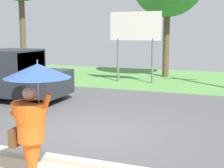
{
  "coord_description": "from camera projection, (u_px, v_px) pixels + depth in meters",
  "views": [
    {
      "loc": [
        3.25,
        -7.34,
        2.57
      ],
      "look_at": [
        0.13,
        1.0,
        1.1
      ],
      "focal_mm": 51.85,
      "sensor_mm": 36.0,
      "label": 1
    }
  ],
  "objects": [
    {
      "name": "roadside_billboard",
      "position": [
        135.0,
        31.0,
        15.99
      ],
      "size": [
        2.6,
        0.12,
        3.5
      ],
      "color": "slate",
      "rests_on": "ground_plane"
    },
    {
      "name": "ground_plane",
      "position": [
        128.0,
        108.0,
        11.06
      ],
      "size": [
        40.0,
        22.0,
        0.2
      ],
      "color": "#4C4C4F"
    },
    {
      "name": "pickup_truck",
      "position": [
        2.0,
        76.0,
        12.35
      ],
      "size": [
        5.2,
        2.28,
        1.88
      ],
      "rotation": [
        0.0,
        0.0,
        -0.0
      ],
      "color": "#23282D",
      "rests_on": "ground_plane"
    },
    {
      "name": "monk_pedestrian",
      "position": [
        33.0,
        122.0,
        5.18
      ],
      "size": [
        1.1,
        1.05,
        2.13
      ],
      "rotation": [
        0.0,
        0.0,
        0.05
      ],
      "color": "#E55B19",
      "rests_on": "ground_plane"
    }
  ]
}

